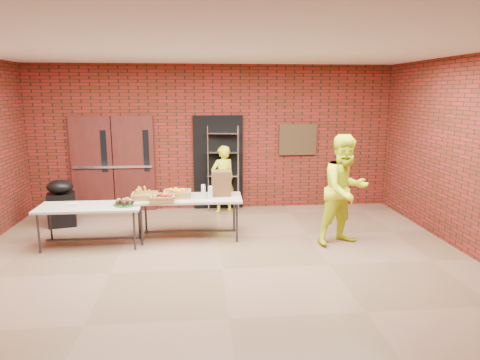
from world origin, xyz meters
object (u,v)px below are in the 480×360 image
at_px(table_left, 90,209).
at_px(volunteer_man, 345,190).
at_px(volunteer_woman, 223,179).
at_px(wire_rack, 223,169).
at_px(covered_grill, 61,203).
at_px(coffee_dispenser, 221,183).
at_px(table_right, 190,201).

xyz_separation_m(table_left, volunteer_man, (4.34, -0.29, 0.30)).
bearing_deg(volunteer_man, table_left, 156.43).
bearing_deg(volunteer_woman, volunteer_man, 109.32).
height_order(wire_rack, table_left, wire_rack).
bearing_deg(volunteer_man, covered_grill, 144.06).
height_order(wire_rack, volunteer_man, volunteer_man).
bearing_deg(volunteer_woman, table_left, 15.63).
height_order(coffee_dispenser, volunteer_woman, volunteer_woman).
relative_size(coffee_dispenser, volunteer_woman, 0.30).
relative_size(wire_rack, covered_grill, 2.02).
xyz_separation_m(wire_rack, table_right, (-0.71, -1.87, -0.24)).
bearing_deg(wire_rack, table_left, -129.61).
xyz_separation_m(wire_rack, table_left, (-2.38, -2.11, -0.29)).
xyz_separation_m(coffee_dispenser, covered_grill, (-3.11, 0.88, -0.52)).
distance_m(wire_rack, table_right, 2.01).
relative_size(wire_rack, coffee_dispenser, 4.17).
xyz_separation_m(covered_grill, volunteer_woman, (3.22, 0.67, 0.27)).
bearing_deg(wire_rack, table_right, -101.75).
distance_m(table_left, volunteer_woman, 3.03).
bearing_deg(table_left, volunteer_woman, 38.73).
bearing_deg(covered_grill, volunteer_man, -30.55).
xyz_separation_m(table_right, volunteer_man, (2.66, -0.53, 0.26)).
bearing_deg(table_left, coffee_dispenser, 8.70).
distance_m(wire_rack, covered_grill, 3.39).
relative_size(table_left, volunteer_man, 0.91).
bearing_deg(coffee_dispenser, table_left, -171.46).
relative_size(table_right, coffee_dispenser, 4.15).
bearing_deg(table_left, volunteer_man, -3.64).
bearing_deg(table_left, table_right, 8.27).
bearing_deg(volunteer_man, coffee_dispenser, 143.54).
relative_size(coffee_dispenser, covered_grill, 0.48).
bearing_deg(wire_rack, volunteer_woman, -86.08).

